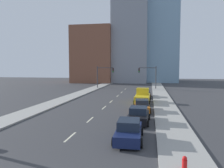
# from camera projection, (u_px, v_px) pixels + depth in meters

# --- Properties ---
(sidewalk_left) EXTENTS (3.02, 101.05, 0.14)m
(sidewalk_left) POSITION_uv_depth(u_px,v_px,m) (98.00, 87.00, 59.17)
(sidewalk_left) COLOR #9E9B93
(sidewalk_left) RESTS_ON ground
(sidewalk_right) EXTENTS (3.02, 101.05, 0.14)m
(sidewalk_right) POSITION_uv_depth(u_px,v_px,m) (158.00, 88.00, 56.39)
(sidewalk_right) COLOR #9E9B93
(sidewalk_right) RESTS_ON ground
(lane_stripe_at_9m) EXTENTS (0.16, 2.40, 0.01)m
(lane_stripe_at_9m) POSITION_uv_depth(u_px,v_px,m) (70.00, 137.00, 16.79)
(lane_stripe_at_9m) COLOR beige
(lane_stripe_at_9m) RESTS_ON ground
(lane_stripe_at_14m) EXTENTS (0.16, 2.40, 0.01)m
(lane_stripe_at_14m) POSITION_uv_depth(u_px,v_px,m) (90.00, 120.00, 22.35)
(lane_stripe_at_14m) COLOR beige
(lane_stripe_at_14m) RESTS_ON ground
(lane_stripe_at_21m) EXTENTS (0.16, 2.40, 0.01)m
(lane_stripe_at_21m) POSITION_uv_depth(u_px,v_px,m) (104.00, 108.00, 29.05)
(lane_stripe_at_21m) COLOR beige
(lane_stripe_at_21m) RESTS_ON ground
(lane_stripe_at_27m) EXTENTS (0.16, 2.40, 0.01)m
(lane_stripe_at_27m) POSITION_uv_depth(u_px,v_px,m) (111.00, 101.00, 34.25)
(lane_stripe_at_27m) COLOR beige
(lane_stripe_at_27m) RESTS_ON ground
(lane_stripe_at_34m) EXTENTS (0.16, 2.40, 0.01)m
(lane_stripe_at_34m) POSITION_uv_depth(u_px,v_px,m) (118.00, 96.00, 41.17)
(lane_stripe_at_34m) COLOR beige
(lane_stripe_at_34m) RESTS_ON ground
(lane_stripe_at_39m) EXTENTS (0.16, 2.40, 0.01)m
(lane_stripe_at_39m) POSITION_uv_depth(u_px,v_px,m) (122.00, 92.00, 46.83)
(lane_stripe_at_39m) COLOR beige
(lane_stripe_at_39m) RESTS_ON ground
(lane_stripe_at_47m) EXTENTS (0.16, 2.40, 0.01)m
(lane_stripe_at_47m) POSITION_uv_depth(u_px,v_px,m) (125.00, 89.00, 53.89)
(lane_stripe_at_47m) COLOR beige
(lane_stripe_at_47m) RESTS_ON ground
(building_brick_left) EXTENTS (14.00, 16.00, 19.52)m
(building_brick_left) POSITION_uv_depth(u_px,v_px,m) (95.00, 55.00, 79.85)
(building_brick_left) COLOR brown
(building_brick_left) RESTS_ON ground
(building_office_center) EXTENTS (12.00, 20.00, 29.94)m
(building_office_center) POSITION_uv_depth(u_px,v_px,m) (131.00, 41.00, 81.16)
(building_office_center) COLOR gray
(building_office_center) RESTS_ON ground
(building_glass_right) EXTENTS (13.00, 20.00, 39.28)m
(building_glass_right) POSITION_uv_depth(u_px,v_px,m) (159.00, 30.00, 82.96)
(building_glass_right) COLOR #7A9EB7
(building_glass_right) RESTS_ON ground
(traffic_signal_left) EXTENTS (4.40, 0.35, 5.66)m
(traffic_signal_left) POSITION_uv_depth(u_px,v_px,m) (102.00, 74.00, 55.77)
(traffic_signal_left) COLOR #38383D
(traffic_signal_left) RESTS_ON ground
(traffic_signal_right) EXTENTS (4.40, 0.35, 5.66)m
(traffic_signal_right) POSITION_uv_depth(u_px,v_px,m) (150.00, 74.00, 53.68)
(traffic_signal_right) COLOR #38383D
(traffic_signal_right) RESTS_ON ground
(fire_hydrant) EXTENTS (0.26, 0.26, 0.84)m
(fire_hydrant) POSITION_uv_depth(u_px,v_px,m) (185.00, 164.00, 11.14)
(fire_hydrant) COLOR red
(fire_hydrant) RESTS_ON ground
(sedan_navy) EXTENTS (2.14, 4.49, 1.54)m
(sedan_navy) POSITION_uv_depth(u_px,v_px,m) (129.00, 131.00, 15.95)
(sedan_navy) COLOR #141E47
(sedan_navy) RESTS_ON ground
(sedan_black) EXTENTS (2.24, 4.35, 1.53)m
(sedan_black) POSITION_uv_depth(u_px,v_px,m) (138.00, 116.00, 21.13)
(sedan_black) COLOR black
(sedan_black) RESTS_ON ground
(sedan_orange) EXTENTS (2.22, 4.41, 1.47)m
(sedan_orange) POSITION_uv_depth(u_px,v_px,m) (142.00, 106.00, 26.45)
(sedan_orange) COLOR orange
(sedan_orange) RESTS_ON ground
(pickup_truck_yellow) EXTENTS (2.46, 5.36, 2.20)m
(pickup_truck_yellow) POSITION_uv_depth(u_px,v_px,m) (142.00, 97.00, 32.85)
(pickup_truck_yellow) COLOR gold
(pickup_truck_yellow) RESTS_ON ground
(sedan_brown) EXTENTS (2.20, 4.83, 1.36)m
(sedan_brown) POSITION_uv_depth(u_px,v_px,m) (145.00, 94.00, 39.15)
(sedan_brown) COLOR brown
(sedan_brown) RESTS_ON ground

